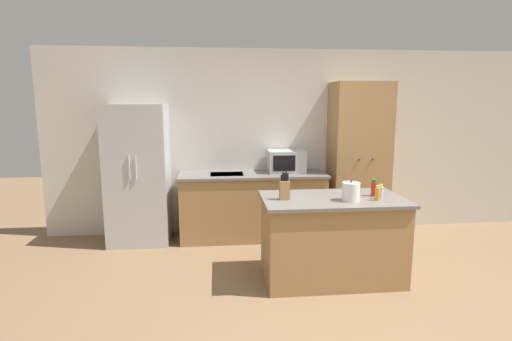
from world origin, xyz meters
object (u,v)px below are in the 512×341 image
spice_bottle_green_herb (381,192)px  microwave (286,161)px  pantry_cabinet (358,160)px  spice_bottle_short_red (355,192)px  knife_block (284,189)px  spice_bottle_amber_oil (374,188)px  kettle (351,192)px  spice_bottle_tall_dark (377,193)px  refrigerator (138,174)px

spice_bottle_green_herb → microwave: bearing=114.3°
pantry_cabinet → spice_bottle_short_red: bearing=-111.1°
pantry_cabinet → knife_block: size_ratio=7.32×
spice_bottle_amber_oil → kettle: bearing=-150.6°
kettle → spice_bottle_short_red: bearing=57.0°
spice_bottle_short_red → spice_bottle_green_herb: size_ratio=0.73×
spice_bottle_amber_oil → spice_bottle_green_herb: bearing=-77.9°
pantry_cabinet → spice_bottle_green_herb: size_ratio=14.21×
spice_bottle_tall_dark → pantry_cabinet: bearing=76.7°
spice_bottle_green_herb → kettle: 0.34m
spice_bottle_tall_dark → spice_bottle_green_herb: (0.07, 0.07, -0.00)m
microwave → spice_bottle_amber_oil: (0.68, -1.46, -0.08)m
refrigerator → spice_bottle_tall_dark: refrigerator is taller
microwave → spice_bottle_tall_dark: bearing=-68.7°
microwave → spice_bottle_tall_dark: microwave is taller
spice_bottle_short_red → kettle: bearing=-123.0°
spice_bottle_green_herb → kettle: (-0.34, -0.06, 0.02)m
refrigerator → microwave: bearing=2.8°
microwave → spice_bottle_amber_oil: size_ratio=2.80×
refrigerator → spice_bottle_green_herb: 3.09m
pantry_cabinet → microwave: bearing=177.0°
kettle → spice_bottle_amber_oil: bearing=29.4°
spice_bottle_tall_dark → kettle: size_ratio=0.73×
refrigerator → spice_bottle_green_herb: bearing=-28.5°
spice_bottle_amber_oil → pantry_cabinet: bearing=76.5°
refrigerator → pantry_cabinet: pantry_cabinet is taller
knife_block → microwave: bearing=79.3°
microwave → spice_bottle_amber_oil: microwave is taller
knife_block → kettle: 0.67m
refrigerator → spice_bottle_short_red: bearing=-29.3°
spice_bottle_short_red → spice_bottle_amber_oil: spice_bottle_amber_oil is taller
pantry_cabinet → spice_bottle_amber_oil: pantry_cabinet is taller
microwave → spice_bottle_tall_dark: 1.77m
microwave → kettle: (0.37, -1.63, -0.07)m
pantry_cabinet → microwave: pantry_cabinet is taller
refrigerator → microwave: 2.01m
refrigerator → spice_bottle_short_red: 2.83m
refrigerator → spice_bottle_amber_oil: bearing=-26.8°
spice_bottle_amber_oil → refrigerator: bearing=153.2°
microwave → knife_block: bearing=-100.7°
knife_block → spice_bottle_green_herb: size_ratio=1.94×
spice_bottle_short_red → spice_bottle_tall_dark: bearing=-42.6°
knife_block → spice_bottle_amber_oil: (0.97, 0.06, -0.02)m
spice_bottle_green_herb → spice_bottle_tall_dark: bearing=-131.9°
microwave → spice_bottle_short_red: (0.47, -1.48, -0.12)m
spice_bottle_tall_dark → spice_bottle_short_red: (-0.18, 0.16, -0.02)m
knife_block → spice_bottle_green_herb: 1.00m
spice_bottle_amber_oil → spice_bottle_green_herb: (0.02, -0.12, -0.01)m
spice_bottle_short_red → spice_bottle_green_herb: spice_bottle_green_herb is taller
spice_bottle_short_red → spice_bottle_green_herb: 0.26m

